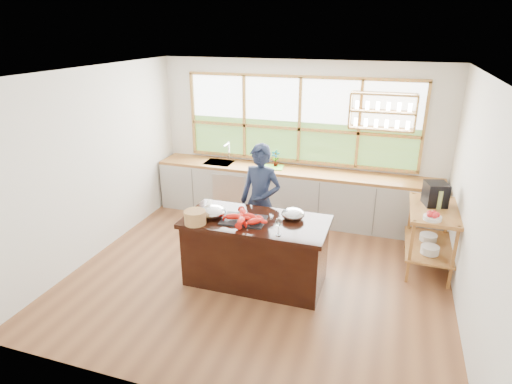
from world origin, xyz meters
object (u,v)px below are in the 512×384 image
at_px(island, 256,251).
at_px(wicker_basket, 195,217).
at_px(espresso_machine, 436,194).
at_px(cook, 261,202).

xyz_separation_m(island, wicker_basket, (-0.68, -0.34, 0.53)).
relative_size(island, espresso_machine, 5.79).
distance_m(cook, espresso_machine, 2.42).
relative_size(island, cook, 1.09).
bearing_deg(espresso_machine, island, -165.83).
distance_m(espresso_machine, wicker_basket, 3.28).
xyz_separation_m(espresso_machine, wicker_basket, (-2.87, -1.57, -0.07)).
bearing_deg(cook, wicker_basket, -108.14).
distance_m(cook, wicker_basket, 1.19).
bearing_deg(cook, island, -69.35).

